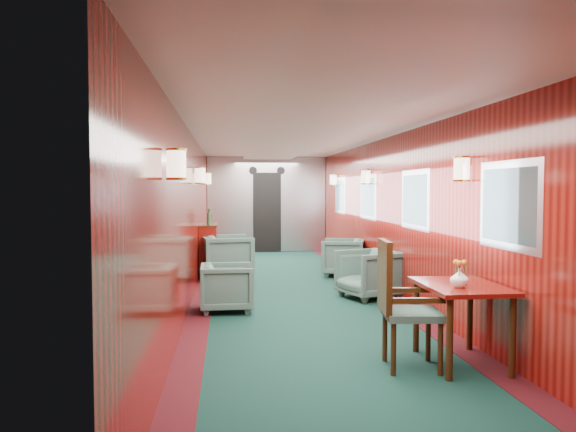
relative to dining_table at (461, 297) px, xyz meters
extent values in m
plane|color=#0D3027|center=(-1.12, 3.37, -0.62)|extent=(12.00, 12.00, 0.00)
cube|color=white|center=(-1.12, 3.37, 1.73)|extent=(3.00, 12.00, 0.10)
cube|color=white|center=(-1.12, 3.37, 1.74)|extent=(1.20, 12.00, 0.06)
cube|color=maroon|center=(-1.12, 9.37, 0.58)|extent=(3.00, 0.10, 2.40)
cube|color=maroon|center=(-1.12, -2.63, 0.58)|extent=(3.00, 0.10, 2.40)
cube|color=maroon|center=(-2.62, 3.37, 0.58)|extent=(0.10, 12.00, 2.40)
cube|color=maroon|center=(0.38, 3.37, 0.58)|extent=(0.10, 12.00, 2.40)
cube|color=#380B10|center=(-2.47, 3.37, -0.61)|extent=(0.30, 12.00, 0.01)
cube|color=#380B10|center=(0.23, 3.37, -0.61)|extent=(0.30, 12.00, 0.01)
cube|color=#ADB0B4|center=(-1.12, 9.29, 0.58)|extent=(2.98, 0.12, 2.38)
cube|color=black|center=(-1.12, 9.21, 0.38)|extent=(0.70, 0.06, 2.00)
cylinder|color=black|center=(-1.47, 9.22, 1.43)|extent=(0.20, 0.04, 0.20)
cylinder|color=black|center=(-0.77, 9.22, 1.43)|extent=(0.20, 0.04, 0.20)
cube|color=silver|center=(0.37, -0.13, 0.83)|extent=(0.02, 1.10, 0.80)
cube|color=#405C60|center=(0.36, -0.13, 0.83)|extent=(0.01, 0.96, 0.66)
cube|color=silver|center=(0.37, 2.37, 0.83)|extent=(0.02, 1.10, 0.80)
cube|color=#405C60|center=(0.36, 2.37, 0.83)|extent=(0.01, 0.96, 0.66)
cube|color=silver|center=(0.37, 4.87, 0.83)|extent=(0.02, 1.10, 0.80)
cube|color=#405C60|center=(0.36, 4.87, 0.83)|extent=(0.01, 0.96, 0.66)
cube|color=silver|center=(0.37, 7.37, 0.83)|extent=(0.02, 1.10, 0.80)
cube|color=#405C60|center=(0.36, 7.37, 0.83)|extent=(0.01, 0.96, 0.66)
cylinder|color=#FFE8C6|center=(-2.52, -0.13, 1.18)|extent=(0.16, 0.16, 0.24)
cylinder|color=gold|center=(-2.52, -0.13, 1.06)|extent=(0.17, 0.17, 0.02)
cylinder|color=#FFE8C6|center=(0.28, 0.67, 1.18)|extent=(0.16, 0.16, 0.24)
cylinder|color=gold|center=(0.28, 0.67, 1.06)|extent=(0.17, 0.17, 0.02)
cylinder|color=#FFE8C6|center=(-2.52, 3.87, 1.18)|extent=(0.16, 0.16, 0.24)
cylinder|color=gold|center=(-2.52, 3.87, 1.06)|extent=(0.17, 0.17, 0.02)
cylinder|color=#FFE8C6|center=(0.28, 4.67, 1.18)|extent=(0.16, 0.16, 0.24)
cylinder|color=gold|center=(0.28, 4.67, 1.06)|extent=(0.17, 0.17, 0.02)
cylinder|color=#FFE8C6|center=(-2.52, 6.87, 1.18)|extent=(0.16, 0.16, 0.24)
cylinder|color=gold|center=(-2.52, 6.87, 1.06)|extent=(0.17, 0.17, 0.02)
cylinder|color=#FFE8C6|center=(0.28, 7.67, 1.18)|extent=(0.16, 0.16, 0.24)
cylinder|color=gold|center=(0.28, 7.67, 1.06)|extent=(0.17, 0.17, 0.02)
cube|color=maroon|center=(0.00, 0.00, 0.10)|extent=(0.69, 0.98, 0.04)
cylinder|color=#3C220D|center=(-0.28, -0.42, -0.27)|extent=(0.06, 0.06, 0.69)
cylinder|color=#3C220D|center=(0.27, -0.42, -0.27)|extent=(0.06, 0.06, 0.69)
cylinder|color=#3C220D|center=(-0.27, 0.42, -0.27)|extent=(0.06, 0.06, 0.69)
cylinder|color=#3C220D|center=(0.28, 0.42, -0.27)|extent=(0.06, 0.06, 0.69)
cube|color=#1A3D39|center=(-0.48, -0.06, -0.13)|extent=(0.53, 0.53, 0.06)
cube|color=#3C220D|center=(-0.72, -0.04, 0.21)|extent=(0.10, 0.45, 0.64)
cube|color=#1A3D39|center=(-0.70, -0.04, 0.15)|extent=(0.05, 0.34, 0.38)
cube|color=#3C220D|center=(-0.50, -0.30, 0.04)|extent=(0.45, 0.10, 0.04)
cube|color=#3C220D|center=(-0.46, 0.18, 0.04)|extent=(0.45, 0.10, 0.04)
cylinder|color=#3C220D|center=(-0.70, -0.24, -0.39)|extent=(0.05, 0.05, 0.46)
cylinder|color=#3C220D|center=(-0.30, -0.28, -0.39)|extent=(0.05, 0.05, 0.46)
cylinder|color=#3C220D|center=(-0.66, 0.16, -0.39)|extent=(0.05, 0.05, 0.46)
cylinder|color=#3C220D|center=(-0.26, 0.12, -0.39)|extent=(0.05, 0.05, 0.46)
cube|color=maroon|center=(-2.46, 5.62, -0.15)|extent=(0.31, 1.04, 0.93)
cube|color=#3C220D|center=(-2.45, 5.62, 0.32)|extent=(0.33, 1.06, 0.02)
cylinder|color=#295338|center=(-2.44, 5.36, 0.44)|extent=(0.07, 0.07, 0.22)
cylinder|color=#295338|center=(-2.44, 5.72, 0.47)|extent=(0.06, 0.06, 0.28)
cylinder|color=gold|center=(-2.44, 5.93, 0.42)|extent=(0.08, 0.08, 0.18)
imported|color=white|center=(-0.09, -0.16, 0.20)|extent=(0.21, 0.21, 0.17)
imported|color=#1A3D39|center=(-2.11, 2.46, -0.30)|extent=(0.70, 0.68, 0.62)
imported|color=#1A3D39|center=(-2.11, 5.10, -0.22)|extent=(0.99, 0.97, 0.78)
imported|color=#1A3D39|center=(-0.06, 3.12, -0.26)|extent=(0.99, 0.98, 0.71)
imported|color=#1A3D39|center=(-0.01, 5.21, -0.27)|extent=(0.93, 0.91, 0.69)
camera|label=1|loc=(-2.10, -4.84, 0.98)|focal=35.00mm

